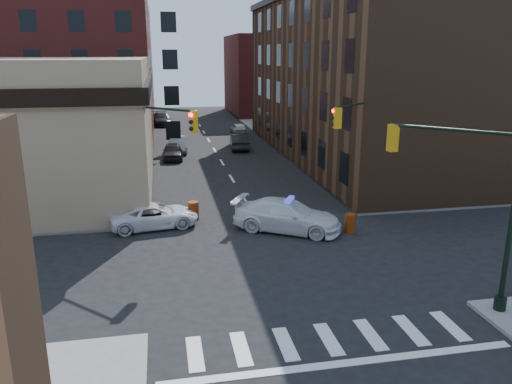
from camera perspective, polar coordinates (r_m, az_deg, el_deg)
name	(u,v)px	position (r m, az deg, el deg)	size (l,w,h in m)	color
ground	(281,260)	(23.51, 2.87, -7.79)	(140.00, 140.00, 0.00)	black
sidewalk_ne	(405,135)	(61.36, 16.71, 6.26)	(34.00, 54.50, 0.15)	gray
apartment_block	(31,28)	(62.43, -24.28, 16.74)	(25.00, 25.00, 24.00)	maroon
commercial_row_ne	(363,80)	(47.17, 12.11, 12.43)	(14.00, 34.00, 14.00)	#48301D
filler_nw	(86,62)	(83.65, -18.89, 13.87)	(20.00, 18.00, 16.00)	brown
filler_ne	(281,75)	(81.32, 2.84, 13.22)	(16.00, 16.00, 12.00)	maroon
signal_pole_se	(482,189)	(19.67, 24.46, 0.32)	(5.40, 5.27, 8.00)	black
signal_pole_nw	(149,152)	(26.75, -12.10, 4.51)	(3.58, 3.67, 8.00)	black
signal_pole_ne	(360,144)	(28.96, 11.77, 5.35)	(3.67, 3.58, 8.00)	black
tree_ne_near	(293,116)	(48.98, 4.27, 8.70)	(3.00, 3.00, 4.85)	black
tree_ne_far	(275,107)	(56.70, 2.14, 9.67)	(3.00, 3.00, 4.85)	black
police_car	(287,216)	(27.04, 3.59, -2.71)	(2.38, 5.85, 1.70)	white
pickup	(154,216)	(28.11, -11.56, -2.67)	(2.22, 4.81, 1.34)	white
parked_car_wnear	(173,151)	(46.05, -9.49, 4.61)	(1.71, 4.25, 1.45)	black
parked_car_wfar	(178,144)	(49.49, -8.93, 5.40)	(1.56, 4.46, 1.47)	#96989E
parked_car_wdeep	(162,119)	(68.66, -10.72, 8.20)	(2.31, 5.67, 1.65)	black
parked_car_enear	(239,141)	(50.26, -1.93, 5.80)	(1.67, 4.80, 1.58)	black
parked_car_efar	(238,128)	(60.10, -2.03, 7.27)	(1.53, 3.80, 1.29)	gray
pedestrian_a	(97,206)	(29.76, -17.71, -1.54)	(0.57, 0.38, 1.57)	black
pedestrian_b	(72,200)	(31.27, -20.33, -0.91)	(0.79, 0.62, 1.63)	black
pedestrian_c	(77,195)	(32.26, -19.82, -0.34)	(0.98, 0.41, 1.67)	#1E232D
barrel_road	(350,223)	(27.26, 10.71, -3.53)	(0.58, 0.58, 1.04)	#E1560A
barrel_bank	(193,211)	(28.99, -7.17, -2.16)	(0.61, 0.61, 1.09)	red
barricade_nw_a	(141,219)	(28.08, -12.98, -3.04)	(1.06, 0.53, 0.80)	#D95C0A
barricade_nw_b	(46,212)	(30.64, -22.83, -2.16)	(1.27, 0.64, 0.96)	#DF3C0A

